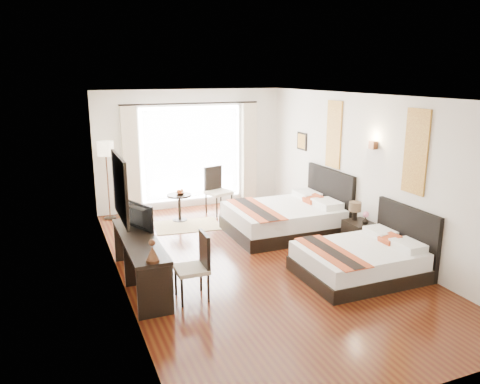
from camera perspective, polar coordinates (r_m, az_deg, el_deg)
name	(u,v)px	position (r m, az deg, el deg)	size (l,w,h in m)	color
floor	(255,261)	(8.17, 1.83, -8.44)	(4.50, 7.50, 0.01)	#3E140B
ceiling	(256,97)	(7.55, 2.00, 11.54)	(4.50, 7.50, 0.02)	white
wall_headboard	(367,172)	(8.88, 15.27, 2.40)	(0.01, 7.50, 2.80)	silver
wall_desk	(117,195)	(7.14, -14.75, -0.38)	(0.01, 7.50, 2.80)	silver
wall_window	(191,149)	(11.20, -5.97, 5.20)	(4.50, 0.01, 2.80)	silver
wall_entry	(419,266)	(4.73, 20.97, -8.38)	(4.50, 0.01, 2.80)	silver
window_glass	(192,154)	(11.20, -5.93, 4.68)	(2.40, 0.02, 2.20)	white
sheer_curtain	(192,154)	(11.14, -5.84, 4.63)	(2.30, 0.02, 2.10)	white
drape_left	(131,159)	(10.80, -13.19, 3.91)	(0.35, 0.14, 2.35)	#B5AD8D
drape_right	(249,151)	(11.60, 1.12, 4.98)	(0.35, 0.14, 2.35)	#B5AD8D
art_panel_near	(416,152)	(7.88, 20.65, 4.61)	(0.03, 0.50, 1.35)	brown
art_panel_far	(334,135)	(9.69, 11.36, 6.88)	(0.03, 0.50, 1.35)	brown
wall_sconce	(373,145)	(8.62, 15.92, 5.52)	(0.10, 0.14, 0.14)	#482B19
mirror_frame	(120,188)	(6.95, -14.43, 0.51)	(0.04, 1.25, 0.95)	black
mirror_glass	(122,188)	(6.95, -14.23, 0.53)	(0.01, 1.12, 0.82)	white
bed_near	(363,259)	(7.77, 14.78, -7.91)	(1.89, 1.47, 1.06)	black
bed_far	(287,217)	(9.52, 5.73, -3.10)	(2.20, 1.71, 1.24)	black
nightstand	(359,235)	(8.90, 14.30, -5.14)	(0.43, 0.54, 0.52)	black
table_lamp	(355,208)	(8.86, 13.85, -1.91)	(0.23, 0.23, 0.36)	black
vase	(365,221)	(8.72, 15.04, -3.49)	(0.12, 0.12, 0.12)	black
console_desk	(140,261)	(7.34, -12.07, -8.25)	(0.50, 2.20, 0.76)	black
television	(135,217)	(7.53, -12.73, -2.95)	(0.73, 0.10, 0.42)	black
bronze_figurine	(152,252)	(6.23, -10.62, -7.22)	(0.18, 0.18, 0.27)	#482B19
desk_chair	(193,279)	(6.82, -5.73, -10.53)	(0.46, 0.46, 0.97)	#B8A98E
floor_lamp	(106,154)	(10.52, -16.05, 4.52)	(0.35, 0.35, 1.74)	black
side_table	(180,208)	(10.31, -7.38, -1.91)	(0.52, 0.52, 0.60)	black
fruit_bowl	(180,193)	(10.21, -7.29, -0.17)	(0.19, 0.19, 0.05)	#452418
window_chair	(218,200)	(10.78, -2.67, -0.92)	(0.62, 0.62, 1.08)	#B8A98E
jute_rug	(187,226)	(10.03, -6.44, -4.09)	(1.35, 0.92, 0.01)	tan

